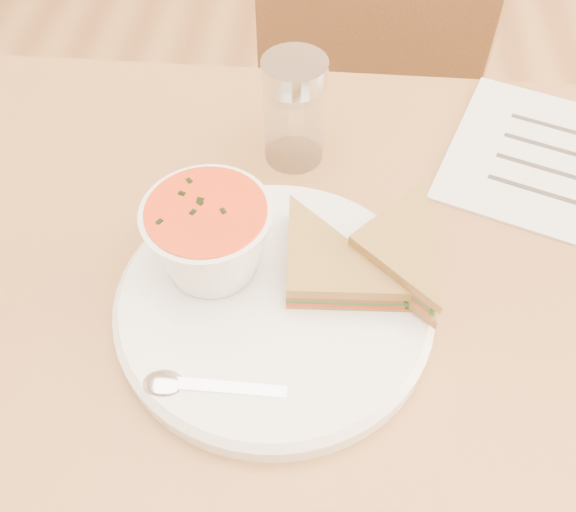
# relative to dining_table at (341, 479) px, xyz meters

# --- Properties ---
(dining_table) EXTENTS (1.00, 0.70, 0.75)m
(dining_table) POSITION_rel_dining_table_xyz_m (0.00, 0.00, 0.00)
(dining_table) COLOR olive
(dining_table) RESTS_ON floor
(chair_far) EXTENTS (0.53, 0.53, 0.93)m
(chair_far) POSITION_rel_dining_table_xyz_m (-0.06, 0.51, 0.09)
(chair_far) COLOR brown
(chair_far) RESTS_ON floor
(plate) EXTENTS (0.31, 0.31, 0.02)m
(plate) POSITION_rel_dining_table_xyz_m (-0.08, 0.01, 0.38)
(plate) COLOR white
(plate) RESTS_ON dining_table
(soup_bowl) EXTENTS (0.11, 0.11, 0.07)m
(soup_bowl) POSITION_rel_dining_table_xyz_m (-0.14, 0.04, 0.43)
(soup_bowl) COLOR white
(soup_bowl) RESTS_ON plate
(sandwich_half_a) EXTENTS (0.11, 0.11, 0.03)m
(sandwich_half_a) POSITION_rel_dining_table_xyz_m (-0.07, -0.01, 0.41)
(sandwich_half_a) COLOR #A4783A
(sandwich_half_a) RESTS_ON plate
(sandwich_half_b) EXTENTS (0.14, 0.14, 0.03)m
(sandwich_half_b) POSITION_rel_dining_table_xyz_m (-0.02, 0.05, 0.42)
(sandwich_half_b) COLOR #A4783A
(sandwich_half_b) RESTS_ON plate
(spoon) EXTENTS (0.16, 0.03, 0.01)m
(spoon) POSITION_rel_dining_table_xyz_m (-0.11, -0.08, 0.40)
(spoon) COLOR silver
(spoon) RESTS_ON plate
(condiment_shaker) EXTENTS (0.08, 0.08, 0.11)m
(condiment_shaker) POSITION_rel_dining_table_xyz_m (-0.08, 0.20, 0.43)
(condiment_shaker) COLOR silver
(condiment_shaker) RESTS_ON dining_table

